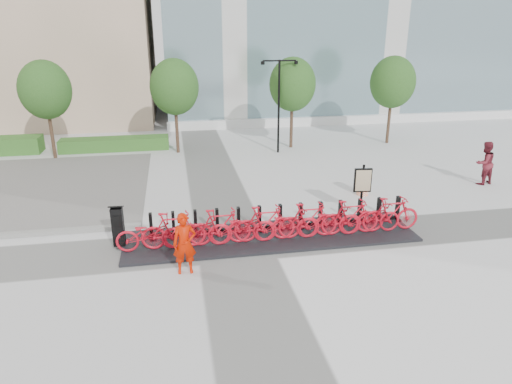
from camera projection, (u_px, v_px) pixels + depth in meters
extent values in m
plane|color=silver|center=(234.00, 244.00, 14.68)|extent=(120.00, 120.00, 0.00)
cube|color=#255719|center=(115.00, 144.00, 25.92)|extent=(6.00, 1.20, 0.70)
cylinder|color=brown|center=(51.00, 130.00, 23.91)|extent=(0.18, 0.18, 3.00)
ellipsoid|color=#1C4716|center=(45.00, 90.00, 23.19)|extent=(2.60, 2.60, 2.99)
cylinder|color=brown|center=(177.00, 126.00, 25.01)|extent=(0.18, 0.18, 3.00)
ellipsoid|color=#1C4716|center=(174.00, 87.00, 24.30)|extent=(2.60, 2.60, 2.99)
cylinder|color=brown|center=(291.00, 122.00, 26.12)|extent=(0.18, 0.18, 3.00)
ellipsoid|color=#1C4716|center=(292.00, 84.00, 25.40)|extent=(2.60, 2.60, 2.99)
cylinder|color=brown|center=(389.00, 118.00, 27.14)|extent=(0.18, 0.18, 3.00)
ellipsoid|color=#1C4716|center=(393.00, 82.00, 26.43)|extent=(2.60, 2.60, 2.99)
cylinder|color=black|center=(279.00, 108.00, 24.68)|extent=(0.12, 0.12, 5.00)
cube|color=black|center=(271.00, 61.00, 23.77)|extent=(0.90, 0.08, 0.08)
cube|color=black|center=(288.00, 61.00, 23.93)|extent=(0.90, 0.08, 0.08)
cylinder|color=black|center=(263.00, 63.00, 23.73)|extent=(0.20, 0.20, 0.18)
cylinder|color=black|center=(296.00, 62.00, 24.04)|extent=(0.20, 0.20, 0.18)
cube|color=black|center=(271.00, 236.00, 15.16)|extent=(9.60, 2.40, 0.08)
imported|color=red|center=(150.00, 234.00, 13.98)|extent=(2.06, 0.72, 1.08)
imported|color=red|center=(174.00, 230.00, 14.08)|extent=(2.00, 0.56, 1.20)
imported|color=red|center=(197.00, 230.00, 14.22)|extent=(2.06, 0.72, 1.08)
imported|color=red|center=(220.00, 227.00, 14.32)|extent=(2.00, 0.56, 1.20)
imported|color=red|center=(243.00, 227.00, 14.47)|extent=(2.06, 0.72, 1.08)
imported|color=red|center=(265.00, 223.00, 14.57)|extent=(2.00, 0.56, 1.20)
imported|color=red|center=(287.00, 223.00, 14.71)|extent=(2.06, 0.72, 1.08)
imported|color=red|center=(308.00, 220.00, 14.81)|extent=(2.00, 0.56, 1.20)
imported|color=red|center=(329.00, 220.00, 14.96)|extent=(2.06, 0.72, 1.08)
imported|color=red|center=(350.00, 217.00, 15.06)|extent=(2.00, 0.56, 1.20)
imported|color=red|center=(370.00, 217.00, 15.20)|extent=(2.06, 0.72, 1.08)
imported|color=red|center=(391.00, 214.00, 15.30)|extent=(2.00, 0.56, 1.20)
cube|color=black|center=(118.00, 227.00, 14.27)|extent=(0.37, 0.32, 1.26)
cube|color=black|center=(116.00, 207.00, 14.04)|extent=(0.44, 0.38, 0.16)
cube|color=black|center=(117.00, 221.00, 14.04)|extent=(0.25, 0.04, 0.35)
imported|color=#C21800|center=(184.00, 244.00, 12.72)|extent=(0.66, 0.44, 1.79)
imported|color=maroon|center=(485.00, 163.00, 20.06)|extent=(1.08, 0.92, 1.93)
cylinder|color=#FF4700|center=(363.00, 184.00, 18.89)|extent=(0.59, 0.59, 0.94)
cylinder|color=black|center=(362.00, 191.00, 16.63)|extent=(0.09, 0.09, 1.96)
cube|color=black|center=(363.00, 180.00, 16.49)|extent=(0.65, 0.17, 0.89)
cube|color=tan|center=(363.00, 181.00, 16.44)|extent=(0.55, 0.09, 0.78)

